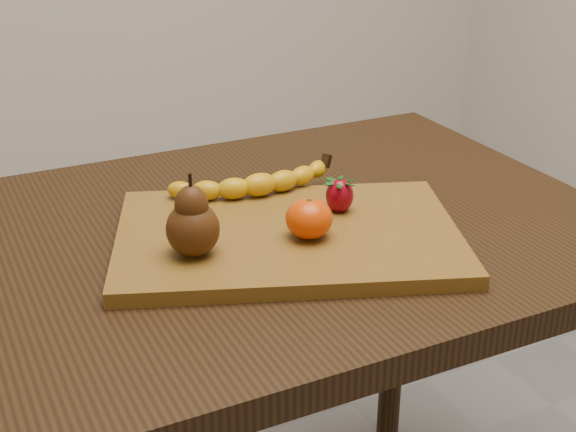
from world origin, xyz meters
name	(u,v)px	position (x,y,z in m)	size (l,w,h in m)	color
table	(259,288)	(0.00, 0.00, 0.66)	(1.00, 0.70, 0.76)	black
cutting_board	(288,237)	(0.01, -0.07, 0.77)	(0.45, 0.30, 0.02)	brown
banana	(259,185)	(0.03, 0.06, 0.80)	(0.22, 0.06, 0.03)	#D8A20A
pear	(192,215)	(-0.12, -0.07, 0.83)	(0.07, 0.07, 0.10)	#42220A
mandarin	(309,218)	(0.03, -0.10, 0.81)	(0.06, 0.06, 0.05)	#DD3D02
strawberry	(340,194)	(0.11, -0.04, 0.80)	(0.04, 0.04, 0.05)	maroon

